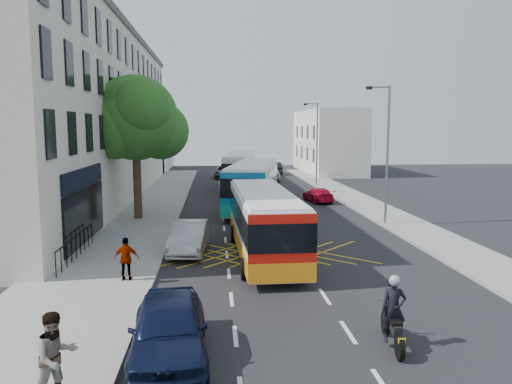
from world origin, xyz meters
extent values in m
plane|color=black|center=(0.00, 0.00, 0.00)|extent=(120.00, 120.00, 0.00)
cube|color=gray|center=(-8.50, 15.00, 0.07)|extent=(5.00, 70.00, 0.15)
cube|color=gray|center=(7.50, 15.00, 0.07)|extent=(3.00, 70.00, 0.15)
cube|color=beige|center=(-14.00, 24.50, 6.50)|extent=(8.00, 45.00, 13.00)
cube|color=#59544C|center=(-14.00, 24.50, 13.25)|extent=(8.30, 45.00, 0.50)
cube|color=black|center=(-9.95, 8.00, 3.40)|extent=(0.12, 7.00, 0.90)
cube|color=black|center=(-9.95, 8.00, 1.60)|extent=(0.12, 7.00, 2.60)
cube|color=silver|center=(-14.00, 55.00, 5.00)|extent=(8.00, 20.00, 10.00)
cube|color=silver|center=(11.00, 48.00, 4.00)|extent=(6.00, 18.00, 8.00)
cylinder|color=#382619|center=(-8.50, 15.00, 2.35)|extent=(0.50, 0.50, 4.40)
sphere|color=#18551D|center=(-8.50, 15.00, 6.35)|extent=(5.20, 5.20, 5.20)
sphere|color=#18551D|center=(-7.10, 15.80, 5.55)|extent=(3.60, 3.60, 3.60)
sphere|color=#18551D|center=(-9.70, 14.40, 5.75)|extent=(3.80, 3.80, 3.80)
sphere|color=#18551D|center=(-7.90, 13.70, 6.95)|extent=(3.40, 3.40, 3.40)
sphere|color=#18551D|center=(-9.30, 16.10, 7.35)|extent=(3.20, 3.20, 3.20)
cylinder|color=slate|center=(6.30, 12.00, 4.15)|extent=(0.14, 0.14, 8.00)
cylinder|color=slate|center=(5.70, 12.00, 8.05)|extent=(1.20, 0.10, 0.10)
cube|color=black|center=(5.10, 12.00, 8.00)|extent=(0.35, 0.15, 0.18)
cylinder|color=slate|center=(6.30, 32.00, 4.15)|extent=(0.14, 0.14, 8.00)
cylinder|color=slate|center=(5.70, 32.00, 8.05)|extent=(1.20, 0.10, 0.10)
cube|color=black|center=(5.10, 32.00, 8.00)|extent=(0.35, 0.15, 0.18)
cube|color=silver|center=(-1.53, 5.72, 1.59)|extent=(2.63, 10.49, 2.51)
cube|color=silver|center=(-1.53, 5.72, 2.89)|extent=(2.44, 10.28, 0.11)
cube|color=black|center=(-1.53, 5.72, 1.94)|extent=(2.69, 10.55, 1.04)
cube|color=orange|center=(-1.53, 5.72, 0.71)|extent=(2.68, 10.54, 0.71)
cube|color=red|center=(-1.40, 0.53, 1.61)|extent=(2.41, 0.16, 2.37)
cube|color=#FF0C0C|center=(-2.34, 0.50, 0.95)|extent=(0.25, 0.07, 0.25)
cube|color=#FF0C0C|center=(-0.47, 0.55, 0.95)|extent=(0.25, 0.07, 0.25)
cylinder|color=black|center=(-2.79, 8.53, 0.43)|extent=(0.29, 0.86, 0.85)
cylinder|color=black|center=(-0.42, 8.59, 0.43)|extent=(0.29, 0.86, 0.85)
cylinder|color=black|center=(-2.63, 2.18, 0.43)|extent=(0.29, 0.86, 0.85)
cylinder|color=black|center=(-0.26, 2.24, 0.43)|extent=(0.29, 0.86, 0.85)
cube|color=silver|center=(-1.01, 18.63, 1.78)|extent=(4.75, 11.99, 2.82)
cube|color=silver|center=(-1.01, 18.63, 3.24)|extent=(4.49, 11.72, 0.13)
cube|color=black|center=(-1.01, 18.63, 2.18)|extent=(4.82, 12.06, 1.17)
cube|color=#0DA797|center=(-1.01, 18.63, 0.80)|extent=(4.80, 12.05, 0.80)
cube|color=#0C749F|center=(-2.07, 12.91, 1.81)|extent=(2.67, 0.59, 2.66)
cube|color=#FF0C0C|center=(-3.13, 13.10, 1.06)|extent=(0.26, 0.10, 0.25)
cube|color=#FF0C0C|center=(-1.01, 12.70, 1.06)|extent=(0.26, 0.10, 0.25)
cylinder|color=black|center=(-1.74, 22.01, 0.48)|extent=(0.47, 1.00, 0.96)
cylinder|color=black|center=(0.88, 21.53, 0.48)|extent=(0.47, 1.00, 0.96)
cylinder|color=black|center=(-3.04, 15.01, 0.48)|extent=(0.47, 1.00, 0.96)
cylinder|color=black|center=(-0.42, 14.52, 0.48)|extent=(0.47, 1.00, 0.96)
cube|color=silver|center=(-1.27, 30.90, 1.80)|extent=(3.73, 12.03, 2.85)
cube|color=silver|center=(-1.27, 30.90, 3.28)|extent=(3.49, 11.77, 0.13)
cube|color=black|center=(-1.27, 30.90, 2.21)|extent=(3.79, 12.09, 1.18)
cube|color=#0B6B8C|center=(-1.27, 30.90, 0.81)|extent=(3.78, 12.08, 0.81)
cube|color=white|center=(-1.79, 25.04, 1.83)|extent=(2.73, 0.34, 2.69)
cube|color=#FF0C0C|center=(-2.88, 25.12, 1.08)|extent=(0.25, 0.08, 0.25)
cube|color=#FF0C0C|center=(-0.70, 24.93, 1.08)|extent=(0.25, 0.08, 0.25)
cylinder|color=black|center=(-2.32, 34.24, 0.48)|extent=(0.39, 0.99, 0.97)
cylinder|color=black|center=(0.36, 34.00, 0.48)|extent=(0.39, 0.99, 0.97)
cylinder|color=black|center=(-2.96, 27.05, 0.48)|extent=(0.39, 0.99, 0.97)
cylinder|color=black|center=(-0.28, 26.82, 0.48)|extent=(0.39, 0.99, 0.97)
cylinder|color=black|center=(0.83, -4.75, 0.33)|extent=(0.20, 0.67, 0.66)
cylinder|color=black|center=(1.00, -3.21, 0.33)|extent=(0.20, 0.67, 0.66)
cube|color=black|center=(0.91, -3.98, 0.64)|extent=(0.37, 1.25, 0.23)
cube|color=black|center=(0.94, -3.73, 0.82)|extent=(0.34, 0.49, 0.21)
cube|color=black|center=(0.89, -4.24, 0.77)|extent=(0.32, 0.54, 0.10)
cylinder|color=slate|center=(1.00, -3.27, 0.72)|extent=(0.11, 0.45, 0.87)
cylinder|color=slate|center=(0.98, -3.42, 1.08)|extent=(0.62, 0.11, 0.04)
cube|color=gold|center=(0.81, -4.92, 0.57)|extent=(0.19, 0.04, 0.13)
imported|color=black|center=(0.91, -4.03, 1.04)|extent=(0.69, 0.50, 1.78)
sphere|color=#99999E|center=(0.91, -4.03, 1.80)|extent=(0.31, 0.31, 0.31)
imported|color=black|center=(-4.90, -4.23, 0.79)|extent=(2.14, 4.76, 1.59)
imported|color=#A7AAAE|center=(-4.90, 6.55, 0.72)|extent=(1.90, 4.48, 1.44)
imported|color=#B60722|center=(4.32, 21.75, 0.56)|extent=(2.07, 4.02, 1.12)
imported|color=#45484E|center=(-2.55, 41.05, 0.69)|extent=(2.50, 5.04, 1.37)
imported|color=#AAACB2|center=(2.59, 37.62, 0.74)|extent=(2.20, 4.50, 1.48)
imported|color=black|center=(3.63, 45.28, 0.75)|extent=(1.77, 4.62, 1.50)
imported|color=gray|center=(-7.00, -6.26, 1.10)|extent=(1.17, 1.15, 1.91)
imported|color=gray|center=(-7.00, 2.01, 0.95)|extent=(0.94, 0.39, 1.60)
camera|label=1|loc=(-3.73, -16.22, 5.75)|focal=35.00mm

